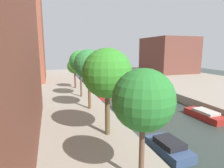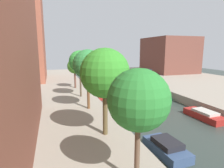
{
  "view_description": "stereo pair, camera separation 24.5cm",
  "coord_description": "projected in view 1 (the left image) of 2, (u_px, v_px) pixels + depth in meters",
  "views": [
    {
      "loc": [
        -10.12,
        -22.74,
        6.46
      ],
      "look_at": [
        -1.3,
        3.82,
        1.35
      ],
      "focal_mm": 29.99,
      "sensor_mm": 36.0,
      "label": 1
    },
    {
      "loc": [
        -9.88,
        -22.82,
        6.46
      ],
      "look_at": [
        -1.3,
        3.82,
        1.35
      ],
      "focal_mm": 29.99,
      "sensor_mm": 36.0,
      "label": 2
    }
  ],
  "objects": [
    {
      "name": "ground_plane",
      "position": [
        130.0,
        98.0,
        25.53
      ],
      "size": [
        84.0,
        84.0,
        0.0
      ],
      "primitive_type": "plane",
      "color": "#2D3833"
    },
    {
      "name": "quay_left",
      "position": [
        6.0,
        104.0,
        20.79
      ],
      "size": [
        20.0,
        64.0,
        1.0
      ],
      "primitive_type": "cube",
      "color": "gray",
      "rests_on": "ground_plane"
    },
    {
      "name": "quay_right",
      "position": [
        215.0,
        88.0,
        30.09
      ],
      "size": [
        20.0,
        64.0,
        1.0
      ],
      "primitive_type": "cube",
      "color": "gray",
      "rests_on": "ground_plane"
    },
    {
      "name": "apartment_tower_far",
      "position": [
        12.0,
        26.0,
        32.38
      ],
      "size": [
        10.0,
        11.34,
        18.99
      ],
      "primitive_type": "cube",
      "color": "brown",
      "rests_on": "quay_left"
    },
    {
      "name": "low_block_right",
      "position": [
        168.0,
        55.0,
        46.65
      ],
      "size": [
        10.0,
        11.91,
        8.45
      ],
      "primitive_type": "cube",
      "color": "brown",
      "rests_on": "quay_right"
    },
    {
      "name": "street_tree_0",
      "position": [
        143.0,
        100.0,
        7.22
      ],
      "size": [
        2.47,
        2.47,
        4.8
      ],
      "color": "brown",
      "rests_on": "quay_left"
    },
    {
      "name": "street_tree_1",
      "position": [
        107.0,
        74.0,
        11.61
      ],
      "size": [
        3.13,
        3.13,
        5.61
      ],
      "color": "brown",
      "rests_on": "quay_left"
    },
    {
      "name": "street_tree_2",
      "position": [
        89.0,
        65.0,
        16.96
      ],
      "size": [
        2.73,
        2.73,
        5.53
      ],
      "color": "brown",
      "rests_on": "quay_left"
    },
    {
      "name": "street_tree_3",
      "position": [
        80.0,
        62.0,
        21.52
      ],
      "size": [
        2.54,
        2.54,
        5.43
      ],
      "color": "brown",
      "rests_on": "quay_left"
    },
    {
      "name": "street_tree_4",
      "position": [
        75.0,
        66.0,
        26.75
      ],
      "size": [
        2.1,
        2.1,
        4.22
      ],
      "color": "brown",
      "rests_on": "quay_left"
    },
    {
      "name": "parked_car",
      "position": [
        145.0,
        73.0,
        39.62
      ],
      "size": [
        1.8,
        4.27,
        1.6
      ],
      "color": "black",
      "rests_on": "quay_right"
    },
    {
      "name": "moored_boat_left_1",
      "position": [
        169.0,
        147.0,
        11.82
      ],
      "size": [
        1.71,
        3.36,
        0.93
      ],
      "color": "#33476B",
      "rests_on": "ground_plane"
    },
    {
      "name": "moored_boat_left_2",
      "position": [
        124.0,
        109.0,
        19.64
      ],
      "size": [
        1.52,
        4.32,
        0.89
      ],
      "color": "#232328",
      "rests_on": "ground_plane"
    },
    {
      "name": "moored_boat_left_3",
      "position": [
        102.0,
        94.0,
        26.05
      ],
      "size": [
        1.77,
        4.01,
        1.0
      ],
      "color": "maroon",
      "rests_on": "ground_plane"
    },
    {
      "name": "moored_boat_left_4",
      "position": [
        90.0,
        85.0,
        33.38
      ],
      "size": [
        1.6,
        4.44,
        0.79
      ],
      "color": "maroon",
      "rests_on": "ground_plane"
    },
    {
      "name": "moored_boat_left_5",
      "position": [
        83.0,
        79.0,
        39.86
      ],
      "size": [
        1.3,
        3.46,
        0.82
      ],
      "color": "#232328",
      "rests_on": "ground_plane"
    },
    {
      "name": "moored_boat_right_1",
      "position": [
        205.0,
        115.0,
        17.87
      ],
      "size": [
        1.66,
        4.07,
        0.82
      ],
      "color": "maroon",
      "rests_on": "ground_plane"
    },
    {
      "name": "moored_boat_right_2",
      "position": [
        160.0,
        97.0,
        25.02
      ],
      "size": [
        1.54,
        3.46,
        0.48
      ],
      "color": "#195638",
      "rests_on": "ground_plane"
    },
    {
      "name": "moored_boat_right_3",
      "position": [
        137.0,
        86.0,
        31.68
      ],
      "size": [
        1.49,
        4.32,
        0.89
      ],
      "color": "#33476B",
      "rests_on": "ground_plane"
    }
  ]
}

